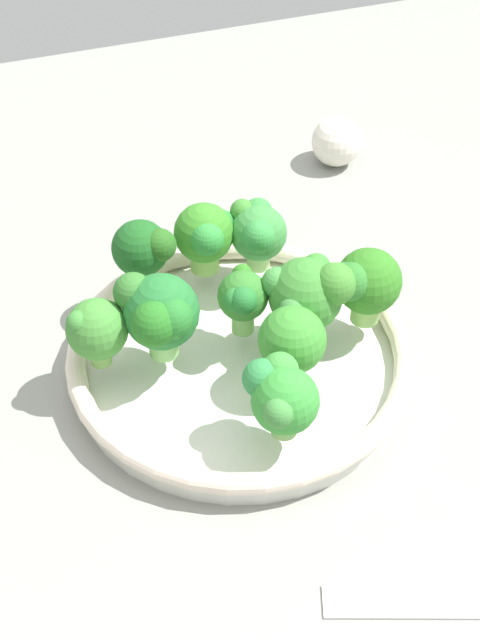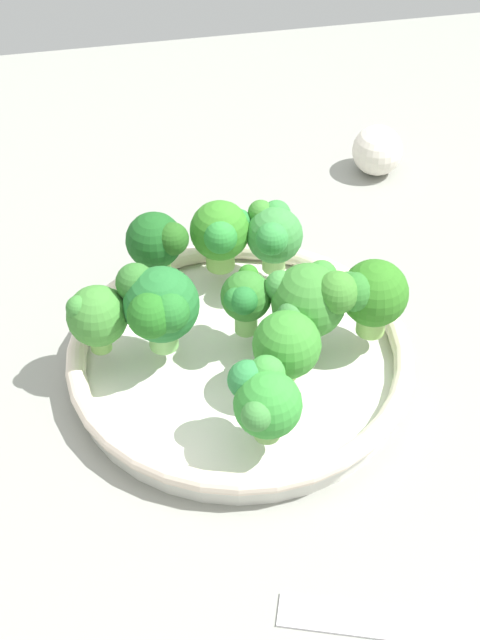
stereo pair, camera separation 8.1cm
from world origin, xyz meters
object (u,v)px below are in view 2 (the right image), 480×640
at_px(broccoli_floret_7, 221,233).
at_px(broccoli_floret_4, 158,306).
at_px(broccoli_floret_2, 97,315).
at_px(broccoli_floret_9, 274,234).
at_px(broccoli_floret_3, 265,399).
at_px(broccoli_floret_6, 245,298).
at_px(broccoli_floret_0, 157,242).
at_px(broccoli_floret_1, 288,341).
at_px(broccoli_floret_5, 311,298).
at_px(garlic_bulb, 377,150).
at_px(bowl, 240,358).
at_px(broccoli_floret_8, 370,294).

bearing_deg(broccoli_floret_7, broccoli_floret_4, 54.41).
xyz_separation_m(broccoli_floret_2, broccoli_floret_9, (-0.17, -0.08, 0.00)).
distance_m(broccoli_floret_3, broccoli_floret_6, 0.11).
height_order(broccoli_floret_0, broccoli_floret_4, broccoli_floret_4).
distance_m(broccoli_floret_1, broccoli_floret_3, 0.07).
relative_size(broccoli_floret_1, broccoli_floret_2, 1.02).
distance_m(broccoli_floret_2, broccoli_floret_5, 0.18).
bearing_deg(broccoli_floret_7, garlic_bulb, -140.33).
bearing_deg(bowl, broccoli_floret_5, 179.51).
bearing_deg(broccoli_floret_0, broccoli_floret_1, 122.09).
bearing_deg(garlic_bulb, broccoli_floret_5, 62.25).
bearing_deg(broccoli_floret_1, broccoli_floret_5, -126.86).
bearing_deg(broccoli_floret_8, bowl, -2.04).
bearing_deg(bowl, broccoli_floret_0, -60.94).
bearing_deg(broccoli_floret_2, broccoli_floret_7, -144.19).
xyz_separation_m(broccoli_floret_1, broccoli_floret_5, (-0.03, -0.04, 0.01)).
bearing_deg(broccoli_floret_8, broccoli_floret_2, -6.05).
bearing_deg(broccoli_floret_2, broccoli_floret_1, 158.28).
relative_size(bowl, broccoli_floret_2, 4.74).
distance_m(broccoli_floret_7, garlic_bulb, 0.27).
relative_size(broccoli_floret_2, broccoli_floret_3, 0.98).
distance_m(broccoli_floret_0, broccoli_floret_7, 0.06).
distance_m(broccoli_floret_0, broccoli_floret_9, 0.11).
distance_m(bowl, broccoli_floret_0, 0.13).
bearing_deg(broccoli_floret_9, broccoli_floret_7, -13.16).
xyz_separation_m(broccoli_floret_2, broccoli_floret_5, (-0.18, 0.02, 0.01)).
relative_size(broccoli_floret_0, broccoli_floret_5, 0.91).
bearing_deg(broccoli_floret_7, broccoli_floret_6, 92.99).
distance_m(broccoli_floret_4, broccoli_floret_7, 0.12).
bearing_deg(bowl, broccoli_floret_8, 177.96).
distance_m(broccoli_floret_4, broccoli_floret_5, 0.13).
height_order(broccoli_floret_0, broccoli_floret_6, broccoli_floret_0).
height_order(broccoli_floret_1, broccoli_floret_6, broccoli_floret_1).
bearing_deg(garlic_bulb, broccoli_floret_3, 61.16).
distance_m(broccoli_floret_3, broccoli_floret_7, 0.20).
bearing_deg(broccoli_floret_7, bowl, 88.42).
relative_size(broccoli_floret_7, broccoli_floret_9, 1.05).
bearing_deg(broccoli_floret_3, broccoli_floret_1, -118.16).
bearing_deg(broccoli_floret_5, broccoli_floret_0, -41.08).
relative_size(broccoli_floret_8, garlic_bulb, 1.32).
relative_size(broccoli_floret_3, garlic_bulb, 1.17).
height_order(bowl, broccoli_floret_6, broccoli_floret_6).
bearing_deg(broccoli_floret_2, broccoli_floret_5, 173.36).
relative_size(broccoli_floret_1, garlic_bulb, 1.17).
xyz_separation_m(broccoli_floret_4, broccoli_floret_5, (-0.13, 0.01, -0.00)).
bearing_deg(broccoli_floret_2, broccoli_floret_9, -155.54).
height_order(broccoli_floret_3, broccoli_floret_8, broccoli_floret_8).
distance_m(broccoli_floret_4, broccoli_floret_8, 0.18).
bearing_deg(broccoli_floret_0, bowl, 119.06).
xyz_separation_m(broccoli_floret_3, broccoli_floret_8, (-0.11, -0.09, 0.01)).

